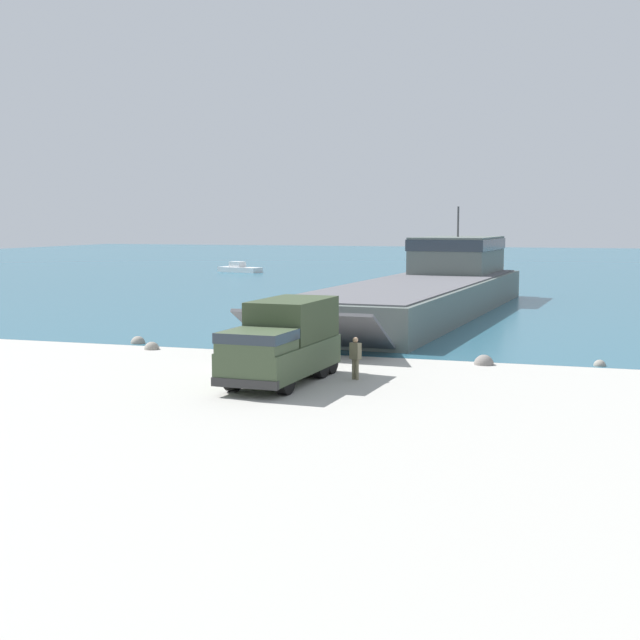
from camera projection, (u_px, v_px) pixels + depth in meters
ground_plane at (282, 368)px, 38.29m from camera, size 240.00×240.00×0.00m
water_surface at (511, 265)px, 127.46m from camera, size 240.00×180.00×0.01m
landing_craft at (429, 285)px, 62.72m from camera, size 10.10×39.08×7.45m
military_truck at (283, 342)px, 34.75m from camera, size 2.83×7.03×3.19m
soldier_on_ramp at (355, 355)px, 35.41m from camera, size 0.50×0.40×1.71m
moored_boat_a at (239, 269)px, 110.55m from camera, size 6.06×3.47×1.30m
moored_boat_b at (488, 273)px, 99.10m from camera, size 4.91×5.77×1.80m
shoreline_rock_a at (138, 343)px, 46.04m from camera, size 0.75×0.75×0.75m
shoreline_rock_b at (600, 366)px, 38.87m from camera, size 0.54×0.54×0.54m
shoreline_rock_c at (152, 349)px, 43.90m from camera, size 0.75×0.75×0.75m
shoreline_rock_d at (484, 365)px, 39.22m from camera, size 0.88×0.88×0.88m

